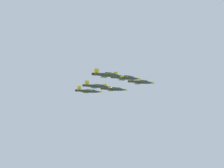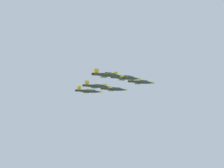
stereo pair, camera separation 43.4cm
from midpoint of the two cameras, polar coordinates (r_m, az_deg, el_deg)
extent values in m
ellipsoid|color=#2D3338|center=(189.59, 5.11, 0.33)|extent=(14.14, 2.55, 1.81)
cone|color=gold|center=(192.46, 7.29, 0.18)|extent=(1.89, 1.63, 1.54)
ellipsoid|color=#334751|center=(190.85, 5.97, 0.46)|extent=(2.48, 1.48, 1.06)
cube|color=#2D3338|center=(189.33, 4.91, 0.31)|extent=(3.74, 10.20, 0.18)
cube|color=gold|center=(193.46, 4.44, 0.02)|extent=(2.93, 0.86, 0.22)
cube|color=gold|center=(185.24, 5.40, 0.64)|extent=(2.93, 0.86, 0.22)
cube|color=#2D3338|center=(187.62, 3.42, 0.44)|extent=(2.46, 4.93, 0.18)
cube|color=gold|center=(188.86, 3.40, 0.76)|extent=(2.02, 0.35, 2.61)
cube|color=gold|center=(187.20, 3.58, 0.89)|extent=(2.02, 0.35, 2.61)
cylinder|color=black|center=(187.14, 2.97, 0.47)|extent=(1.07, 1.32, 1.27)
ellipsoid|color=#2D3338|center=(195.15, 0.40, -0.89)|extent=(14.23, 2.73, 1.82)
cone|color=gold|center=(197.34, 2.61, -1.02)|extent=(1.91, 1.66, 1.55)
ellipsoid|color=#334751|center=(196.13, 1.28, -0.75)|extent=(2.51, 1.52, 1.06)
cube|color=#2D3338|center=(194.95, 0.20, -0.91)|extent=(3.88, 10.29, 0.18)
cube|color=gold|center=(199.25, -0.14, -1.17)|extent=(2.95, 0.89, 0.22)
cube|color=gold|center=(190.68, 0.56, -0.61)|extent=(2.95, 0.89, 0.22)
cube|color=#2D3338|center=(193.69, -1.29, -0.79)|extent=(2.53, 4.98, 0.18)
cube|color=gold|center=(194.91, -1.28, -0.48)|extent=(2.03, 0.37, 2.63)
cube|color=gold|center=(193.19, -1.15, -0.36)|extent=(2.03, 0.37, 2.63)
cylinder|color=black|center=(193.34, -1.74, -0.77)|extent=(1.09, 1.34, 1.27)
ellipsoid|color=#2D3338|center=(174.97, 2.42, 1.05)|extent=(14.46, 2.54, 1.85)
cone|color=gold|center=(177.59, 4.88, 0.87)|extent=(1.92, 1.66, 1.57)
ellipsoid|color=#334751|center=(176.14, 3.40, 1.20)|extent=(2.53, 1.50, 1.08)
cube|color=#2D3338|center=(174.72, 2.20, 1.04)|extent=(3.78, 10.42, 0.18)
cube|color=gold|center=(179.00, 1.74, 0.70)|extent=(2.99, 0.86, 0.22)
cube|color=gold|center=(170.49, 2.68, 1.42)|extent=(2.99, 0.86, 0.22)
cube|color=#2D3338|center=(173.21, 0.53, 1.19)|extent=(2.50, 5.03, 0.18)
cube|color=gold|center=(174.49, 0.53, 1.53)|extent=(2.06, 0.35, 2.67)
cube|color=gold|center=(172.77, 0.70, 1.69)|extent=(2.06, 0.35, 2.67)
cylinder|color=black|center=(172.79, 0.03, 1.23)|extent=(1.09, 1.34, 1.29)
ellipsoid|color=#2D3338|center=(202.60, -4.01, -1.25)|extent=(14.57, 2.57, 1.86)
cone|color=gold|center=(204.38, -1.79, -1.38)|extent=(1.94, 1.67, 1.58)
ellipsoid|color=#334751|center=(203.41, -3.12, -1.11)|extent=(2.55, 1.52, 1.09)
cube|color=#2D3338|center=(202.44, -4.21, -1.26)|extent=(3.81, 10.51, 0.19)
cube|color=gold|center=(206.92, -4.47, -1.51)|extent=(3.01, 0.87, 0.22)
cube|color=gold|center=(197.99, -3.93, -0.98)|extent=(3.01, 0.87, 0.22)
cube|color=#2D3338|center=(201.47, -5.70, -1.14)|extent=(2.52, 5.08, 0.19)
cube|color=gold|center=(202.70, -5.66, -0.83)|extent=(2.08, 0.35, 2.69)
cube|color=gold|center=(200.91, -5.56, -0.72)|extent=(2.08, 0.35, 2.69)
cylinder|color=black|center=(201.20, -6.14, -1.12)|extent=(1.10, 1.35, 1.31)
ellipsoid|color=#2D3338|center=(160.57, -0.74, 1.57)|extent=(13.81, 2.48, 1.77)
cone|color=gold|center=(162.65, 1.87, 1.38)|extent=(1.84, 1.59, 1.50)
ellipsoid|color=#334751|center=(161.52, 0.30, 1.72)|extent=(2.42, 1.45, 1.03)
cube|color=#2D3338|center=(160.38, -0.98, 1.55)|extent=(3.65, 9.96, 0.18)
cube|color=gold|center=(164.52, -1.37, 1.18)|extent=(2.86, 0.83, 0.21)
cube|color=gold|center=(156.27, -0.56, 1.97)|extent=(2.86, 0.83, 0.21)
cube|color=#2D3338|center=(159.23, -2.75, 1.71)|extent=(2.40, 4.82, 0.18)
cube|color=gold|center=(160.46, -2.72, 2.06)|extent=(1.97, 0.34, 2.55)
cube|color=gold|center=(158.80, -2.57, 2.23)|extent=(1.97, 0.34, 2.55)
cylinder|color=black|center=(158.92, -3.27, 1.75)|extent=(1.04, 1.29, 1.24)
ellipsoid|color=#2D3338|center=(181.17, -2.57, -0.39)|extent=(14.05, 2.39, 1.80)
cone|color=gold|center=(183.13, -0.20, -0.54)|extent=(1.86, 1.60, 1.53)
ellipsoid|color=#334751|center=(182.06, -1.62, -0.24)|extent=(2.45, 1.45, 1.05)
cube|color=#2D3338|center=(180.99, -2.78, -0.41)|extent=(3.62, 10.12, 0.18)
cube|color=gold|center=(185.27, -3.11, -0.69)|extent=(2.91, 0.82, 0.22)
cube|color=gold|center=(176.75, -2.44, -0.08)|extent=(2.91, 0.82, 0.22)
cube|color=#2D3338|center=(179.91, -4.38, -0.27)|extent=(2.40, 4.89, 0.18)
cube|color=gold|center=(181.12, -4.35, 0.06)|extent=(2.01, 0.32, 2.60)
cube|color=gold|center=(179.41, -4.23, 0.19)|extent=(2.01, 0.32, 2.60)
cylinder|color=black|center=(179.62, -4.86, -0.24)|extent=(1.05, 1.30, 1.26)
camera|label=1|loc=(0.22, -89.93, -0.02)|focal=53.16mm
camera|label=2|loc=(0.22, 90.07, 0.02)|focal=53.16mm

